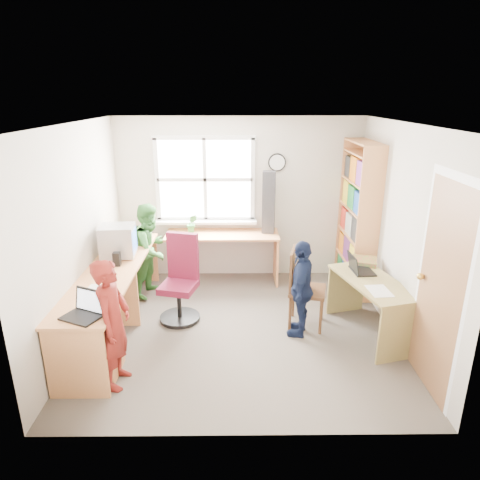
{
  "coord_description": "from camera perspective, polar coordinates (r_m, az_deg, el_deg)",
  "views": [
    {
      "loc": [
        -0.05,
        -4.53,
        2.68
      ],
      "look_at": [
        0.0,
        0.25,
        1.05
      ],
      "focal_mm": 32.0,
      "sensor_mm": 36.0,
      "label": 1
    }
  ],
  "objects": [
    {
      "name": "laptop_right",
      "position": [
        5.28,
        15.53,
        -3.57
      ],
      "size": [
        0.29,
        0.35,
        0.22
      ],
      "rotation": [
        0.0,
        0.0,
        1.65
      ],
      "color": "black",
      "rests_on": "right_desk"
    },
    {
      "name": "paper_a",
      "position": [
        4.73,
        -18.78,
        -6.3
      ],
      "size": [
        0.21,
        0.29,
        0.0
      ],
      "rotation": [
        0.0,
        0.0,
        -0.09
      ],
      "color": "silver",
      "rests_on": "l_desk"
    },
    {
      "name": "swivel_chair",
      "position": [
        5.37,
        -7.93,
        -5.75
      ],
      "size": [
        0.61,
        0.61,
        1.08
      ],
      "rotation": [
        0.0,
        0.0,
        -0.24
      ],
      "color": "black",
      "rests_on": "ground"
    },
    {
      "name": "game_box",
      "position": [
        5.57,
        16.23,
        -2.71
      ],
      "size": [
        0.37,
        0.37,
        0.06
      ],
      "rotation": [
        0.0,
        0.0,
        -0.3
      ],
      "color": "red",
      "rests_on": "right_desk"
    },
    {
      "name": "laptop_left",
      "position": [
        4.22,
        -19.97,
        -8.79
      ],
      "size": [
        0.42,
        0.4,
        0.23
      ],
      "rotation": [
        0.0,
        0.0,
        -0.44
      ],
      "color": "black",
      "rests_on": "l_desk"
    },
    {
      "name": "potted_plant",
      "position": [
        6.29,
        -6.43,
        2.17
      ],
      "size": [
        0.16,
        0.13,
        0.28
      ],
      "primitive_type": "imported",
      "rotation": [
        0.0,
        0.0,
        0.05
      ],
      "color": "#2D7132",
      "rests_on": "l_desk"
    },
    {
      "name": "l_desk",
      "position": [
        4.96,
        -15.4,
        -8.57
      ],
      "size": [
        2.38,
        2.95,
        0.75
      ],
      "color": "#EC9C5E",
      "rests_on": "ground"
    },
    {
      "name": "person_red",
      "position": [
        4.25,
        -16.56,
        -10.67
      ],
      "size": [
        0.34,
        0.49,
        1.29
      ],
      "primitive_type": "imported",
      "rotation": [
        0.0,
        0.0,
        1.5
      ],
      "color": "maroon",
      "rests_on": "ground"
    },
    {
      "name": "speaker_a",
      "position": [
        5.27,
        -16.1,
        -2.46
      ],
      "size": [
        0.08,
        0.08,
        0.17
      ],
      "rotation": [
        0.0,
        0.0,
        0.02
      ],
      "color": "black",
      "rests_on": "l_desk"
    },
    {
      "name": "cd_tower",
      "position": [
        6.21,
        3.85,
        5.02
      ],
      "size": [
        0.2,
        0.18,
        0.91
      ],
      "rotation": [
        0.0,
        0.0,
        -0.14
      ],
      "color": "black",
      "rests_on": "l_desk"
    },
    {
      "name": "person_navy",
      "position": [
        4.98,
        8.19,
        -6.4
      ],
      "size": [
        0.44,
        0.72,
        1.15
      ],
      "primitive_type": "imported",
      "rotation": [
        0.0,
        0.0,
        -1.83
      ],
      "color": "#121B38",
      "rests_on": "ground"
    },
    {
      "name": "right_desk",
      "position": [
        5.17,
        17.13,
        -7.1
      ],
      "size": [
        0.83,
        1.28,
        0.68
      ],
      "rotation": [
        0.0,
        0.0,
        0.26
      ],
      "color": "#9E8D4F",
      "rests_on": "ground"
    },
    {
      "name": "room",
      "position": [
        4.86,
        0.15,
        1.29
      ],
      "size": [
        3.64,
        3.44,
        2.44
      ],
      "color": "#4D443C",
      "rests_on": "ground"
    },
    {
      "name": "wooden_chair",
      "position": [
        5.18,
        8.19,
        -5.96
      ],
      "size": [
        0.51,
        0.51,
        0.97
      ],
      "rotation": [
        0.0,
        0.0,
        -0.24
      ],
      "color": "#55341C",
      "rests_on": "ground"
    },
    {
      "name": "crt_monitor",
      "position": [
        5.53,
        -15.95,
        -0.12
      ],
      "size": [
        0.44,
        0.39,
        0.4
      ],
      "rotation": [
        0.0,
        0.0,
        0.08
      ],
      "color": "#9F9EA2",
      "rests_on": "l_desk"
    },
    {
      "name": "bookshelf",
      "position": [
        6.2,
        15.37,
        2.42
      ],
      "size": [
        0.3,
        1.02,
        2.1
      ],
      "color": "#EC9C5E",
      "rests_on": "ground"
    },
    {
      "name": "paper_b",
      "position": [
        4.86,
        18.07,
        -6.48
      ],
      "size": [
        0.24,
        0.33,
        0.0
      ],
      "rotation": [
        0.0,
        0.0,
        0.08
      ],
      "color": "silver",
      "rests_on": "right_desk"
    },
    {
      "name": "speaker_b",
      "position": [
        5.81,
        -15.13,
        -0.41
      ],
      "size": [
        0.1,
        0.1,
        0.16
      ],
      "rotation": [
        0.0,
        0.0,
        -0.28
      ],
      "color": "black",
      "rests_on": "l_desk"
    },
    {
      "name": "person_green",
      "position": [
        6.02,
        -11.77,
        -1.27
      ],
      "size": [
        0.69,
        0.77,
        1.3
      ],
      "primitive_type": "imported",
      "rotation": [
        0.0,
        0.0,
        1.21
      ],
      "color": "#357C31",
      "rests_on": "ground"
    }
  ]
}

